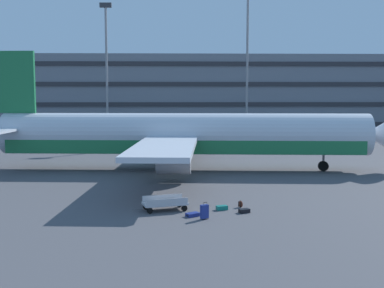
# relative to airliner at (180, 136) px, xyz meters

# --- Properties ---
(ground_plane) EXTENTS (600.00, 600.00, 0.00)m
(ground_plane) POSITION_rel_airliner_xyz_m (-0.52, -1.45, -3.11)
(ground_plane) COLOR #4C4C51
(terminal_structure) EXTENTS (139.89, 19.15, 13.41)m
(terminal_structure) POSITION_rel_airliner_xyz_m (-0.52, 48.04, 3.59)
(terminal_structure) COLOR slate
(terminal_structure) RESTS_ON ground_plane
(airliner) EXTENTS (38.80, 31.36, 10.70)m
(airliner) POSITION_rel_airliner_xyz_m (0.00, 0.00, 0.00)
(airliner) COLOR silver
(airliner) RESTS_ON ground_plane
(light_mast_left) EXTENTS (1.80, 0.50, 20.58)m
(light_mast_left) POSITION_rel_airliner_xyz_m (-11.14, 33.21, 8.85)
(light_mast_left) COLOR gray
(light_mast_left) RESTS_ON ground_plane
(light_mast_center_left) EXTENTS (1.80, 0.50, 23.94)m
(light_mast_center_left) POSITION_rel_airliner_xyz_m (10.63, 33.21, 10.58)
(light_mast_center_left) COLOR gray
(light_mast_center_left) RESTS_ON ground_plane
(suitcase_silver) EXTENTS (0.50, 0.44, 0.97)m
(suitcase_silver) POSITION_rel_airliner_xyz_m (1.25, -17.48, -2.68)
(suitcase_silver) COLOR navy
(suitcase_silver) RESTS_ON ground_plane
(suitcase_purple) EXTENTS (0.74, 0.58, 0.25)m
(suitcase_purple) POSITION_rel_airliner_xyz_m (2.42, -15.32, -2.99)
(suitcase_purple) COLOR #147266
(suitcase_purple) RESTS_ON ground_plane
(suitcase_large) EXTENTS (0.88, 0.80, 0.20)m
(suitcase_large) POSITION_rel_airliner_xyz_m (0.62, -16.84, -3.01)
(suitcase_large) COLOR navy
(suitcase_large) RESTS_ON ground_plane
(suitcase_red) EXTENTS (0.71, 0.59, 0.23)m
(suitcase_red) POSITION_rel_airliner_xyz_m (3.66, -16.09, -3.00)
(suitcase_red) COLOR black
(suitcase_red) RESTS_ON ground_plane
(backpack_navy) EXTENTS (0.36, 0.36, 0.46)m
(backpack_navy) POSITION_rel_airliner_xyz_m (3.62, -14.71, -2.92)
(backpack_navy) COLOR #592619
(backpack_navy) RESTS_ON ground_plane
(baggage_cart) EXTENTS (3.36, 1.95, 0.82)m
(baggage_cart) POSITION_rel_airliner_xyz_m (-0.99, -15.35, -2.69)
(baggage_cart) COLOR #B7B7BC
(baggage_cart) RESTS_ON ground_plane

